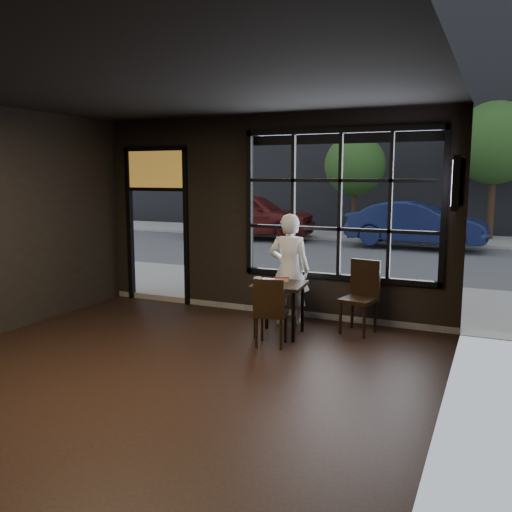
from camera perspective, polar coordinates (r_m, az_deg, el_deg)
The scene contains 18 objects.
floor at distance 6.07m, azimuth -12.45°, elevation -13.53°, with size 6.00×7.00×0.02m, color black.
ceiling at distance 5.71m, azimuth -13.54°, elevation 17.99°, with size 6.00×7.00×0.02m, color black.
wall_right at distance 4.54m, azimuth 18.77°, elevation -0.14°, with size 0.04×7.00×3.20m, color black.
window_frame at distance 8.29m, azimuth 8.82°, elevation 5.33°, with size 3.06×0.12×2.28m, color black.
stained_transom at distance 9.70m, azimuth -10.47°, elevation 8.99°, with size 1.20×0.06×0.70m, color orange.
street_asphalt at distance 28.77m, azimuth 17.50°, elevation 3.61°, with size 60.00×41.00×0.04m, color #545456.
building_across at distance 28.18m, azimuth 17.95°, elevation 18.87°, with size 28.00×12.00×15.00m, color #5B5956.
cafe_table at distance 7.67m, azimuth 2.47°, elevation -5.61°, with size 0.69×0.69×0.75m, color black.
chair_near at distance 7.19m, azimuth 1.62°, elevation -5.84°, with size 0.40×0.40×0.93m, color black.
chair_window at distance 7.86m, azimuth 10.73°, elevation -4.32°, with size 0.45×0.45×1.04m, color black.
man at distance 8.12m, azimuth 3.52°, elevation -1.45°, with size 0.62×0.40×1.69m, color silver.
hotdog at distance 7.70m, azimuth 2.76°, elevation -2.50°, with size 0.20×0.08×0.06m, color tan, non-canonical shape.
cup at distance 7.52m, azimuth 0.18°, elevation -2.61°, with size 0.12×0.12×0.10m, color silver.
tv at distance 7.19m, azimuth 20.61°, elevation 7.23°, with size 0.12×1.10×0.64m, color black.
navy_car at distance 17.28m, azimuth 16.49°, elevation 3.30°, with size 1.44×4.13×1.36m, color #131B42.
maroon_car at distance 19.09m, azimuth -0.58°, elevation 4.40°, with size 1.83×4.55×1.55m, color #581816.
tree_left at distance 19.76m, azimuth 10.38°, elevation 9.36°, with size 2.15×2.15×3.67m.
tree_right at distance 19.90m, azimuth 23.86°, elevation 10.78°, with size 2.73×2.73×4.65m.
Camera 1 is at (3.42, -4.47, 2.25)m, focal length 38.00 mm.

